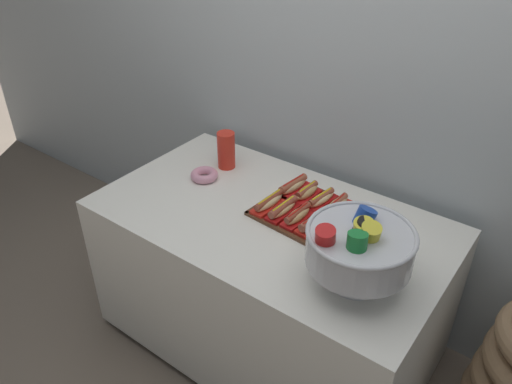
{
  "coord_description": "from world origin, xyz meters",
  "views": [
    {
      "loc": [
        0.97,
        -1.41,
        1.97
      ],
      "look_at": [
        -0.07,
        -0.01,
        0.85
      ],
      "focal_mm": 35.39,
      "sensor_mm": 36.0,
      "label": 1
    }
  ],
  "objects_px": {
    "hot_dog_4": "(293,186)",
    "donut": "(204,175)",
    "hot_dog_2": "(298,216)",
    "buffet_table": "(269,279)",
    "serving_tray": "(302,210)",
    "hot_dog_0": "(269,203)",
    "hot_dog_5": "(307,193)",
    "hot_dog_6": "(321,200)",
    "hot_dog_7": "(336,206)",
    "cup_stack": "(226,150)",
    "hot_dog_1": "(283,209)",
    "punch_bowl": "(359,246)",
    "hot_dog_3": "(313,223)"
  },
  "relations": [
    {
      "from": "hot_dog_5",
      "to": "cup_stack",
      "type": "xyz_separation_m",
      "value": [
        -0.46,
        0.02,
        0.05
      ]
    },
    {
      "from": "hot_dog_0",
      "to": "cup_stack",
      "type": "relative_size",
      "value": 1.04
    },
    {
      "from": "hot_dog_2",
      "to": "hot_dog_5",
      "type": "relative_size",
      "value": 1.05
    },
    {
      "from": "hot_dog_7",
      "to": "donut",
      "type": "xyz_separation_m",
      "value": [
        -0.62,
        -0.12,
        -0.01
      ]
    },
    {
      "from": "donut",
      "to": "hot_dog_5",
      "type": "bearing_deg",
      "value": 15.72
    },
    {
      "from": "hot_dog_0",
      "to": "serving_tray",
      "type": "bearing_deg",
      "value": 31.9
    },
    {
      "from": "cup_stack",
      "to": "hot_dog_3",
      "type": "bearing_deg",
      "value": -17.84
    },
    {
      "from": "donut",
      "to": "hot_dog_4",
      "type": "bearing_deg",
      "value": 19.22
    },
    {
      "from": "hot_dog_4",
      "to": "hot_dog_6",
      "type": "relative_size",
      "value": 1.05
    },
    {
      "from": "hot_dog_1",
      "to": "hot_dog_4",
      "type": "distance_m",
      "value": 0.18
    },
    {
      "from": "hot_dog_2",
      "to": "buffet_table",
      "type": "bearing_deg",
      "value": -169.95
    },
    {
      "from": "hot_dog_4",
      "to": "donut",
      "type": "height_order",
      "value": "hot_dog_4"
    },
    {
      "from": "hot_dog_0",
      "to": "hot_dog_6",
      "type": "distance_m",
      "value": 0.22
    },
    {
      "from": "hot_dog_6",
      "to": "hot_dog_7",
      "type": "bearing_deg",
      "value": -4.35
    },
    {
      "from": "hot_dog_0",
      "to": "donut",
      "type": "xyz_separation_m",
      "value": [
        -0.39,
        0.03,
        -0.01
      ]
    },
    {
      "from": "hot_dog_5",
      "to": "punch_bowl",
      "type": "distance_m",
      "value": 0.56
    },
    {
      "from": "hot_dog_4",
      "to": "donut",
      "type": "distance_m",
      "value": 0.42
    },
    {
      "from": "hot_dog_4",
      "to": "buffet_table",
      "type": "bearing_deg",
      "value": -84.8
    },
    {
      "from": "buffet_table",
      "to": "punch_bowl",
      "type": "bearing_deg",
      "value": -18.74
    },
    {
      "from": "buffet_table",
      "to": "donut",
      "type": "xyz_separation_m",
      "value": [
        -0.42,
        0.06,
        0.38
      ]
    },
    {
      "from": "hot_dog_7",
      "to": "donut",
      "type": "bearing_deg",
      "value": -168.94
    },
    {
      "from": "hot_dog_4",
      "to": "hot_dog_7",
      "type": "xyz_separation_m",
      "value": [
        0.22,
        -0.02,
        -0.0
      ]
    },
    {
      "from": "hot_dog_0",
      "to": "donut",
      "type": "bearing_deg",
      "value": 176.18
    },
    {
      "from": "hot_dog_2",
      "to": "serving_tray",
      "type": "bearing_deg",
      "value": 110.09
    },
    {
      "from": "hot_dog_2",
      "to": "donut",
      "type": "bearing_deg",
      "value": 176.03
    },
    {
      "from": "hot_dog_2",
      "to": "hot_dog_4",
      "type": "relative_size",
      "value": 0.87
    },
    {
      "from": "hot_dog_6",
      "to": "hot_dog_7",
      "type": "relative_size",
      "value": 1.01
    },
    {
      "from": "hot_dog_0",
      "to": "hot_dog_7",
      "type": "relative_size",
      "value": 1.04
    },
    {
      "from": "buffet_table",
      "to": "cup_stack",
      "type": "height_order",
      "value": "cup_stack"
    },
    {
      "from": "serving_tray",
      "to": "hot_dog_4",
      "type": "height_order",
      "value": "hot_dog_4"
    },
    {
      "from": "punch_bowl",
      "to": "buffet_table",
      "type": "bearing_deg",
      "value": 161.26
    },
    {
      "from": "serving_tray",
      "to": "hot_dog_2",
      "type": "bearing_deg",
      "value": -69.91
    },
    {
      "from": "punch_bowl",
      "to": "donut",
      "type": "distance_m",
      "value": 0.92
    },
    {
      "from": "hot_dog_2",
      "to": "cup_stack",
      "type": "height_order",
      "value": "cup_stack"
    },
    {
      "from": "hot_dog_3",
      "to": "hot_dog_4",
      "type": "xyz_separation_m",
      "value": [
        -0.21,
        0.18,
        0.0
      ]
    },
    {
      "from": "punch_bowl",
      "to": "donut",
      "type": "relative_size",
      "value": 2.87
    },
    {
      "from": "hot_dog_5",
      "to": "punch_bowl",
      "type": "relative_size",
      "value": 0.43
    },
    {
      "from": "hot_dog_2",
      "to": "cup_stack",
      "type": "xyz_separation_m",
      "value": [
        -0.52,
        0.19,
        0.05
      ]
    },
    {
      "from": "hot_dog_5",
      "to": "cup_stack",
      "type": "height_order",
      "value": "cup_stack"
    },
    {
      "from": "buffet_table",
      "to": "hot_dog_6",
      "type": "relative_size",
      "value": 8.22
    },
    {
      "from": "serving_tray",
      "to": "donut",
      "type": "height_order",
      "value": "donut"
    },
    {
      "from": "hot_dog_5",
      "to": "hot_dog_3",
      "type": "bearing_deg",
      "value": -52.08
    },
    {
      "from": "hot_dog_0",
      "to": "hot_dog_6",
      "type": "xyz_separation_m",
      "value": [
        0.16,
        0.15,
        -0.0
      ]
    },
    {
      "from": "buffet_table",
      "to": "hot_dog_0",
      "type": "relative_size",
      "value": 7.93
    },
    {
      "from": "hot_dog_1",
      "to": "hot_dog_2",
      "type": "height_order",
      "value": "hot_dog_2"
    },
    {
      "from": "hot_dog_0",
      "to": "hot_dog_5",
      "type": "relative_size",
      "value": 1.18
    },
    {
      "from": "buffet_table",
      "to": "hot_dog_7",
      "type": "distance_m",
      "value": 0.48
    },
    {
      "from": "hot_dog_1",
      "to": "punch_bowl",
      "type": "xyz_separation_m",
      "value": [
        0.42,
        -0.19,
        0.13
      ]
    },
    {
      "from": "hot_dog_5",
      "to": "hot_dog_0",
      "type": "bearing_deg",
      "value": -118.8
    },
    {
      "from": "buffet_table",
      "to": "hot_dog_4",
      "type": "height_order",
      "value": "hot_dog_4"
    }
  ]
}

